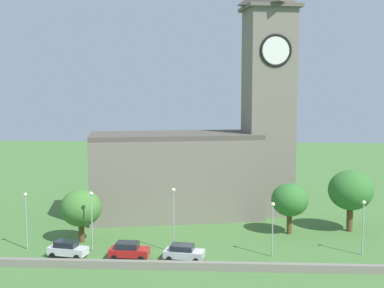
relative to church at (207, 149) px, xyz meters
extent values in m
plane|color=#477538|center=(-1.56, -5.11, -9.63)|extent=(200.00, 200.00, 0.00)
cube|color=slate|center=(-4.45, -0.86, -4.02)|extent=(25.28, 14.46, 11.22)
cube|color=#524C43|center=(-4.45, -0.86, 1.95)|extent=(25.12, 13.67, 0.70)
cube|color=slate|center=(8.81, 1.73, 5.00)|extent=(7.58, 7.58, 29.25)
cube|color=#5B554B|center=(8.81, 1.73, 19.87)|extent=(8.79, 8.79, 0.50)
cylinder|color=white|center=(9.44, -1.50, 13.77)|extent=(4.08, 0.91, 4.14)
torus|color=black|center=(9.44, -1.50, 13.77)|extent=(4.50, 1.23, 4.51)
cylinder|color=white|center=(12.04, 2.36, 13.77)|extent=(0.91, 4.08, 4.14)
torus|color=black|center=(12.04, 2.36, 13.77)|extent=(1.23, 4.50, 4.51)
cube|color=gray|center=(-1.56, -22.58, -9.21)|extent=(55.75, 0.70, 0.84)
cube|color=silver|center=(-14.58, -19.45, -8.89)|extent=(4.46, 2.47, 0.82)
cube|color=#1E232B|center=(-14.79, -19.41, -8.15)|extent=(2.60, 1.92, 0.65)
cylinder|color=black|center=(-13.01, -18.87, -9.30)|extent=(0.70, 0.42, 0.66)
cylinder|color=black|center=(-13.33, -20.55, -9.30)|extent=(0.70, 0.42, 0.66)
cylinder|color=black|center=(-15.83, -18.34, -9.30)|extent=(0.70, 0.42, 0.66)
cylinder|color=black|center=(-16.15, -20.02, -9.30)|extent=(0.70, 0.42, 0.66)
cube|color=red|center=(-7.81, -19.51, -8.89)|extent=(4.35, 2.13, 0.82)
cube|color=#1E232B|center=(-8.02, -19.50, -8.15)|extent=(2.46, 1.81, 0.65)
cylinder|color=black|center=(-6.32, -18.62, -9.30)|extent=(0.67, 0.38, 0.66)
cylinder|color=black|center=(-6.41, -20.54, -9.30)|extent=(0.67, 0.38, 0.66)
cylinder|color=black|center=(-9.21, -18.48, -9.30)|extent=(0.67, 0.38, 0.66)
cylinder|color=black|center=(-9.30, -20.41, -9.30)|extent=(0.67, 0.38, 0.66)
cube|color=silver|center=(-1.83, -19.65, -8.93)|extent=(4.50, 2.52, 0.77)
cube|color=#1E232B|center=(-2.04, -19.62, -8.25)|extent=(2.61, 2.02, 0.61)
cylinder|color=black|center=(-0.25, -18.92, -9.32)|extent=(0.66, 0.43, 0.62)
cylinder|color=black|center=(-0.53, -20.81, -9.32)|extent=(0.66, 0.43, 0.62)
cylinder|color=black|center=(-3.12, -18.49, -9.32)|extent=(0.66, 0.43, 0.62)
cylinder|color=black|center=(-3.40, -20.39, -9.32)|extent=(0.66, 0.43, 0.62)
cylinder|color=#9EA0A5|center=(-20.08, -16.99, -6.55)|extent=(0.14, 0.14, 6.16)
sphere|color=#F4EFCC|center=(-20.08, -16.99, -3.25)|extent=(0.44, 0.44, 0.44)
cylinder|color=#9EA0A5|center=(-12.47, -17.16, -6.43)|extent=(0.14, 0.14, 6.39)
sphere|color=#F4EFCC|center=(-12.47, -17.16, -3.01)|extent=(0.44, 0.44, 0.44)
cylinder|color=#9EA0A5|center=(-3.20, -17.15, -6.17)|extent=(0.14, 0.14, 6.92)
sphere|color=#F4EFCC|center=(-3.20, -17.15, -2.49)|extent=(0.44, 0.44, 0.44)
cylinder|color=#9EA0A5|center=(7.71, -18.01, -6.81)|extent=(0.14, 0.14, 5.63)
sphere|color=#F4EFCC|center=(7.71, -18.01, -3.78)|extent=(0.44, 0.44, 0.44)
cylinder|color=#9EA0A5|center=(17.71, -16.95, -6.77)|extent=(0.14, 0.14, 5.72)
sphere|color=#F4EFCC|center=(17.71, -16.95, -3.69)|extent=(0.44, 0.44, 0.44)
cylinder|color=brown|center=(10.72, -9.11, -8.30)|extent=(0.65, 0.65, 2.65)
ellipsoid|color=#33702D|center=(10.72, -9.11, -5.24)|extent=(4.63, 4.63, 4.16)
cylinder|color=brown|center=(18.64, -7.46, -8.00)|extent=(0.79, 0.79, 3.25)
ellipsoid|color=#33702D|center=(18.64, -7.46, -4.26)|extent=(5.67, 5.67, 5.10)
cylinder|color=brown|center=(-14.57, -13.96, -8.45)|extent=(0.69, 0.69, 2.35)
ellipsoid|color=#427A33|center=(-14.57, -13.96, -5.44)|extent=(4.91, 4.91, 4.42)
camera|label=1|loc=(1.99, -73.44, 9.18)|focal=48.46mm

